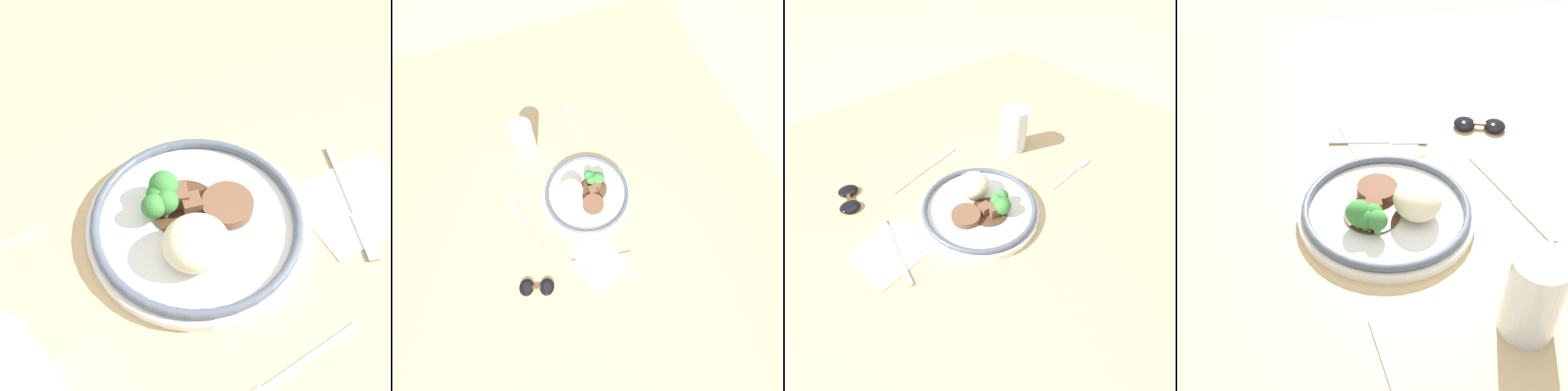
# 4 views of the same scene
# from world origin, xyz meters

# --- Properties ---
(ground_plane) EXTENTS (8.00, 8.00, 0.00)m
(ground_plane) POSITION_xyz_m (0.00, 0.00, 0.00)
(ground_plane) COLOR tan
(dining_table) EXTENTS (1.53, 1.27, 0.04)m
(dining_table) POSITION_xyz_m (0.00, 0.00, 0.02)
(dining_table) COLOR tan
(dining_table) RESTS_ON ground
(napkin) EXTENTS (0.16, 0.14, 0.00)m
(napkin) POSITION_xyz_m (-0.20, -0.00, 0.04)
(napkin) COLOR white
(napkin) RESTS_ON dining_table
(plate) EXTENTS (0.27, 0.27, 0.07)m
(plate) POSITION_xyz_m (0.01, -0.03, 0.06)
(plate) COLOR white
(plate) RESTS_ON dining_table
(juice_glass) EXTENTS (0.07, 0.07, 0.12)m
(juice_glass) POSITION_xyz_m (0.23, 0.10, 0.09)
(juice_glass) COLOR orange
(juice_glass) RESTS_ON dining_table
(fork) EXTENTS (0.04, 0.18, 0.00)m
(fork) POSITION_xyz_m (-0.20, 0.01, 0.04)
(fork) COLOR #ADADB2
(fork) RESTS_ON napkin
(knife) EXTENTS (0.22, 0.06, 0.00)m
(knife) POSITION_xyz_m (-0.00, 0.18, 0.04)
(knife) COLOR #ADADB2
(knife) RESTS_ON dining_table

